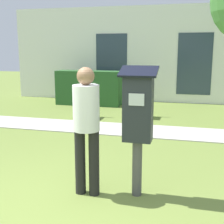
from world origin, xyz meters
The scene contains 7 objects.
sidewalk centered at (0.00, 3.99, 0.01)m, with size 12.00×1.10×0.02m.
building_facade centered at (0.00, 8.08, 1.60)m, with size 10.00×0.26×3.20m.
parking_meter centered at (0.78, 0.92, 1.02)m, with size 0.44×0.31×1.59m.
person_standing centered at (0.17, 0.80, 0.93)m, with size 0.32×0.32×1.58m.
outdoor_chair_left centered at (-1.32, 5.05, 0.53)m, with size 0.44×0.44×0.90m.
outdoor_chair_middle centered at (0.13, 5.46, 0.53)m, with size 0.44×0.44×0.90m.
hedge_row centered at (-1.88, 6.86, 0.55)m, with size 2.09×0.60×1.10m.
Camera 1 is at (1.39, -2.65, 1.78)m, focal length 50.00 mm.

